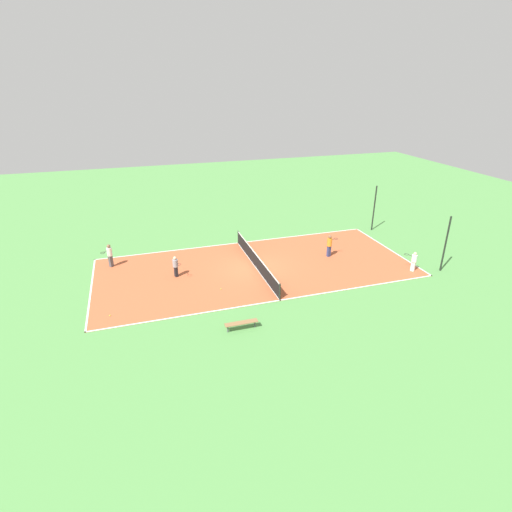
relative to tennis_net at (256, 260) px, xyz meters
name	(u,v)px	position (x,y,z in m)	size (l,w,h in m)	color
ground_plane	(256,268)	(0.00, 0.00, -0.57)	(80.00, 80.00, 0.00)	#518E47
court_surface	(256,267)	(0.00, 0.00, -0.56)	(9.87, 22.22, 0.02)	#B75633
tennis_net	(256,260)	(0.00, 0.00, 0.00)	(9.67, 0.10, 1.08)	black
bench	(241,323)	(7.14, -3.07, -0.18)	(0.36, 1.80, 0.45)	olive
player_center_orange	(329,244)	(-0.20, 5.84, 0.43)	(0.54, 0.98, 1.71)	navy
player_near_white	(414,260)	(3.84, 10.28, 0.25)	(0.98, 0.74, 1.42)	white
player_far_white	(110,254)	(-3.24, -9.85, 0.43)	(0.89, 0.89, 1.70)	#4C4C51
player_baseline_gray	(176,265)	(-0.24, -5.60, 0.29)	(0.99, 0.58, 1.48)	black
tennis_ball_left_sideline	(221,289)	(2.47, -3.13, -0.51)	(0.07, 0.07, 0.07)	#CCE033
tennis_ball_near_net	(110,315)	(3.63, -9.84, -0.51)	(0.07, 0.07, 0.07)	#CCE033
fence_post_back_left	(374,208)	(-4.36, 12.22, 1.43)	(0.12, 0.12, 3.99)	black
fence_post_back_right	(445,244)	(4.36, 12.22, 1.43)	(0.12, 0.12, 3.99)	black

